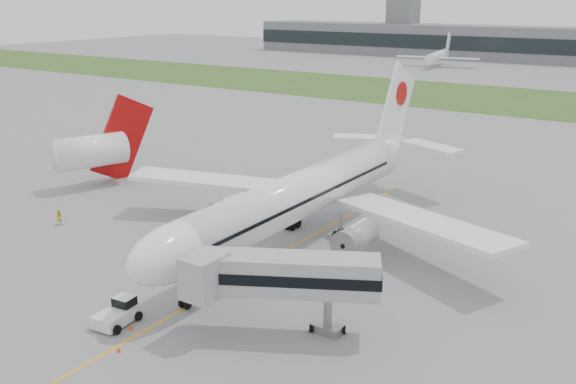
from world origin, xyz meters
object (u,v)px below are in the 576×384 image
Objects in this scene: jet_bridge at (278,276)px; airliner at (307,191)px; ground_crew_near at (136,305)px; neighbor_aircraft at (95,150)px; pushback_tug at (119,312)px.

airliner is at bearing 88.20° from jet_bridge.
airliner is 31.97× the size of ground_crew_near.
neighbor_aircraft is at bearing 127.82° from jet_bridge.
airliner is 3.82× the size of jet_bridge.
pushback_tug is 14.09m from jet_bridge.
neighbor_aircraft reaches higher than ground_crew_near.
jet_bridge is 13.44m from ground_crew_near.
neighbor_aircraft is at bearing 135.94° from pushback_tug.
ground_crew_near is at bearing 83.39° from pushback_tug.
neighbor_aircraft is (-45.74, 20.71, 0.11)m from jet_bridge.
airliner reaches higher than jet_bridge.
airliner is at bearing 16.71° from neighbor_aircraft.
ground_crew_near is 0.10× the size of neighbor_aircraft.
neighbor_aircraft is at bearing -42.11° from ground_crew_near.
ground_crew_near is at bearing -96.97° from airliner.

